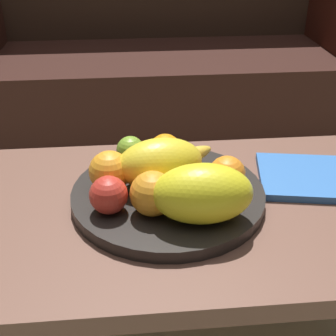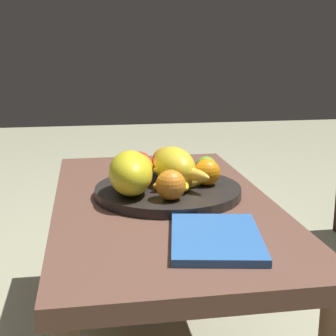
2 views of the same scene
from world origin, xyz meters
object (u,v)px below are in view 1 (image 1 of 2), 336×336
object	(u,v)px
fruit_bowl	(168,195)
apple_front	(130,150)
melon_smaller_beside	(202,194)
couch	(163,67)
coffee_table	(184,226)
melon_large_front	(160,163)
orange_right	(152,194)
orange_left	(165,150)
apple_left	(109,195)
magazine	(318,178)
banana_bunch	(181,168)
orange_front	(227,174)
orange_back	(110,171)

from	to	relation	value
fruit_bowl	apple_front	world-z (taller)	apple_front
melon_smaller_beside	couch	bearing A→B (deg)	88.13
coffee_table	apple_front	size ratio (longest dim) A/B	16.85
fruit_bowl	melon_smaller_beside	distance (m)	0.13
melon_large_front	orange_right	xyz separation A→B (m)	(-0.02, -0.09, -0.01)
melon_large_front	orange_left	distance (m)	0.09
fruit_bowl	melon_large_front	distance (m)	0.07
orange_right	apple_front	world-z (taller)	orange_right
apple_left	magazine	xyz separation A→B (m)	(0.44, 0.11, -0.05)
orange_left	banana_bunch	bearing A→B (deg)	-70.83
orange_front	fruit_bowl	bearing A→B (deg)	173.94
coffee_table	banana_bunch	xyz separation A→B (m)	(-0.00, 0.05, 0.11)
orange_left	apple_front	xyz separation A→B (m)	(-0.07, 0.02, -0.00)
apple_front	coffee_table	bearing A→B (deg)	-53.72
coffee_table	orange_left	xyz separation A→B (m)	(-0.03, 0.12, 0.11)
melon_smaller_beside	magazine	xyz separation A→B (m)	(0.28, 0.15, -0.07)
couch	orange_front	xyz separation A→B (m)	(0.02, -1.30, 0.20)
melon_large_front	orange_left	xyz separation A→B (m)	(0.02, 0.09, -0.02)
magazine	coffee_table	bearing A→B (deg)	-157.91
orange_back	magazine	distance (m)	0.45
apple_left	melon_large_front	bearing A→B (deg)	39.17
melon_large_front	melon_smaller_beside	bearing A→B (deg)	-61.60
orange_back	apple_left	bearing A→B (deg)	-90.94
magazine	melon_smaller_beside	bearing A→B (deg)	-141.91
orange_back	apple_left	distance (m)	0.08
couch	melon_smaller_beside	bearing A→B (deg)	-91.87
fruit_bowl	apple_front	distance (m)	0.15
coffee_table	fruit_bowl	world-z (taller)	fruit_bowl
coffee_table	melon_smaller_beside	bearing A→B (deg)	-76.21
orange_right	apple_front	distance (m)	0.20
coffee_table	apple_left	world-z (taller)	apple_left
orange_front	apple_left	xyz separation A→B (m)	(-0.23, -0.05, -0.00)
couch	melon_smaller_beside	distance (m)	1.41
coffee_table	banana_bunch	size ratio (longest dim) A/B	6.15
fruit_bowl	apple_left	size ratio (longest dim) A/B	5.40
fruit_bowl	orange_front	size ratio (longest dim) A/B	5.25
orange_right	orange_front	bearing A→B (deg)	22.85
melon_smaller_beside	orange_back	xyz separation A→B (m)	(-0.16, 0.12, -0.01)
fruit_bowl	apple_left	world-z (taller)	apple_left
orange_right	magazine	world-z (taller)	orange_right
fruit_bowl	melon_large_front	world-z (taller)	melon_large_front
orange_front	orange_back	size ratio (longest dim) A/B	0.89
coffee_table	orange_front	distance (m)	0.14
orange_back	apple_left	size ratio (longest dim) A/B	1.15
fruit_bowl	orange_back	xyz separation A→B (m)	(-0.11, 0.01, 0.05)
melon_large_front	orange_back	distance (m)	0.10
melon_large_front	orange_left	size ratio (longest dim) A/B	2.46
couch	banana_bunch	bearing A→B (deg)	-93.06
apple_front	melon_large_front	bearing A→B (deg)	-60.82
orange_back	apple_front	bearing A→B (deg)	68.23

